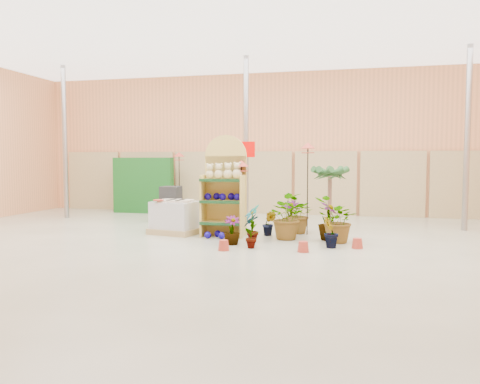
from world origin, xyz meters
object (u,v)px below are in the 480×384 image
object	(u,v)px
bird_table_front	(242,166)
potted_plant_2	(284,217)
pallet_stack	(176,217)
display_shelf	(225,190)

from	to	relation	value
bird_table_front	potted_plant_2	size ratio (longest dim) A/B	1.74
pallet_stack	bird_table_front	bearing A→B (deg)	12.34
bird_table_front	pallet_stack	bearing A→B (deg)	179.85
display_shelf	potted_plant_2	distance (m)	1.53
display_shelf	pallet_stack	size ratio (longest dim) A/B	1.86
pallet_stack	potted_plant_2	bearing A→B (deg)	7.98
display_shelf	potted_plant_2	size ratio (longest dim) A/B	2.33
bird_table_front	potted_plant_2	world-z (taller)	bird_table_front
display_shelf	potted_plant_2	xyz separation A→B (m)	(1.41, -0.22, -0.56)
potted_plant_2	pallet_stack	bearing A→B (deg)	175.49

